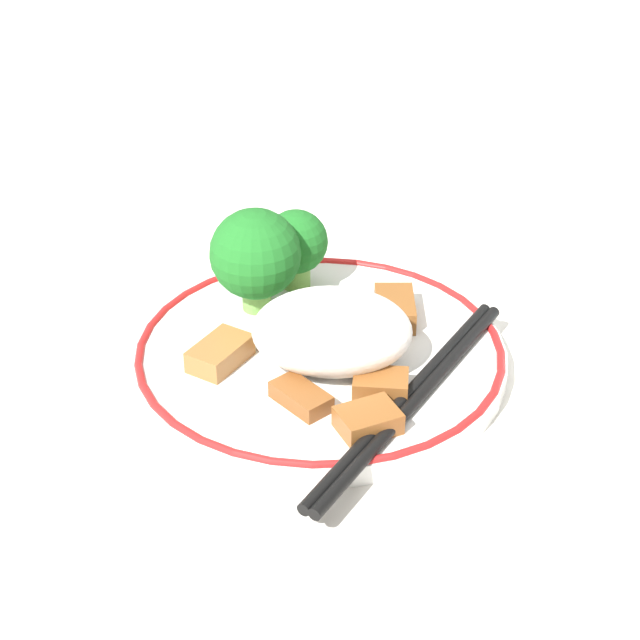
{
  "coord_description": "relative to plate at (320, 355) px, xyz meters",
  "views": [
    {
      "loc": [
        -0.02,
        0.52,
        0.36
      ],
      "look_at": [
        0.0,
        0.0,
        0.03
      ],
      "focal_mm": 60.0,
      "sensor_mm": 36.0,
      "label": 1
    }
  ],
  "objects": [
    {
      "name": "meat_near_back",
      "position": [
        0.06,
        0.02,
        0.01
      ],
      "size": [
        0.04,
        0.04,
        0.01
      ],
      "color": "#9E6633",
      "rests_on": "plate"
    },
    {
      "name": "meat_on_rice_edge",
      "position": [
        0.02,
        0.0,
        0.01
      ],
      "size": [
        0.03,
        0.03,
        0.01
      ],
      "color": "#995B28",
      "rests_on": "plate"
    },
    {
      "name": "broccoli_back_center",
      "position": [
        0.04,
        -0.04,
        0.04
      ],
      "size": [
        0.06,
        0.06,
        0.07
      ],
      "color": "#72AD4C",
      "rests_on": "plate"
    },
    {
      "name": "meat_mid_right",
      "position": [
        -0.03,
        0.04,
        0.01
      ],
      "size": [
        0.03,
        0.02,
        0.01
      ],
      "color": "brown",
      "rests_on": "plate"
    },
    {
      "name": "rice_mound",
      "position": [
        -0.01,
        0.02,
        0.03
      ],
      "size": [
        0.09,
        0.07,
        0.05
      ],
      "color": "white",
      "rests_on": "plate"
    },
    {
      "name": "drinking_glass",
      "position": [
        -0.19,
        -0.06,
        0.04
      ],
      "size": [
        0.08,
        0.08,
        0.1
      ],
      "color": "silver",
      "rests_on": "ground_plane"
    },
    {
      "name": "plate",
      "position": [
        0.0,
        0.0,
        0.0
      ],
      "size": [
        0.22,
        0.22,
        0.01
      ],
      "color": "white",
      "rests_on": "ground_plane"
    },
    {
      "name": "meat_near_front",
      "position": [
        0.01,
        0.05,
        0.01
      ],
      "size": [
        0.04,
        0.04,
        0.01
      ],
      "color": "brown",
      "rests_on": "plate"
    },
    {
      "name": "broccoli_back_left",
      "position": [
        0.02,
        -0.07,
        0.03
      ],
      "size": [
        0.04,
        0.04,
        0.05
      ],
      "color": "#72AD4C",
      "rests_on": "plate"
    },
    {
      "name": "meat_near_left",
      "position": [
        -0.03,
        0.08,
        0.01
      ],
      "size": [
        0.04,
        0.04,
        0.01
      ],
      "color": "brown",
      "rests_on": "plate"
    },
    {
      "name": "ground_plane",
      "position": [
        0.0,
        0.0,
        -0.01
      ],
      "size": [
        3.0,
        3.0,
        0.0
      ],
      "primitive_type": "plane",
      "color": "silver"
    },
    {
      "name": "meat_mid_left",
      "position": [
        -0.04,
        -0.04,
        0.01
      ],
      "size": [
        0.02,
        0.04,
        0.01
      ],
      "color": "brown",
      "rests_on": "plate"
    },
    {
      "name": "meat_near_right",
      "position": [
        -0.01,
        -0.02,
        0.01
      ],
      "size": [
        0.03,
        0.03,
        0.01
      ],
      "color": "brown",
      "rests_on": "plate"
    },
    {
      "name": "chopsticks",
      "position": [
        -0.05,
        0.05,
        0.01
      ],
      "size": [
        0.11,
        0.19,
        0.01
      ],
      "color": "black",
      "rests_on": "plate"
    }
  ]
}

